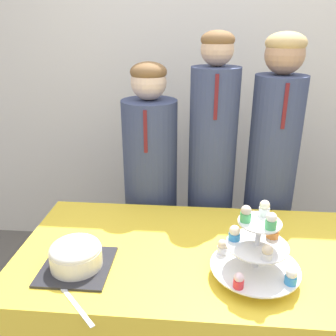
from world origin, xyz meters
The scene contains 8 objects.
wall_back centered at (0.00, 1.69, 1.35)m, with size 9.00×0.06×2.70m.
table centered at (0.00, 0.39, 0.39)m, with size 1.72×0.78×0.78m.
round_cake centered at (-0.57, 0.24, 0.83)m, with size 0.27×0.27×0.12m.
cake_knife centered at (-0.57, 0.09, 0.78)m, with size 0.22×0.23×0.01m.
cupcake_stand centered at (0.11, 0.24, 0.90)m, with size 0.33×0.33×0.30m.
student_0 centered at (-0.38, 0.98, 0.71)m, with size 0.30×0.31×1.49m.
student_1 centered at (-0.04, 0.98, 0.79)m, with size 0.26×0.26×1.64m.
student_2 centered at (0.29, 0.98, 0.80)m, with size 0.27×0.27×1.63m.
Camera 1 is at (-0.12, -0.88, 1.66)m, focal length 38.00 mm.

